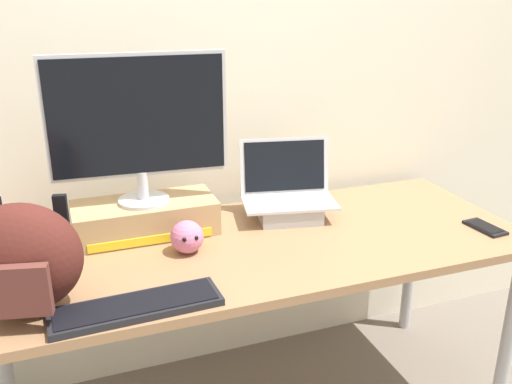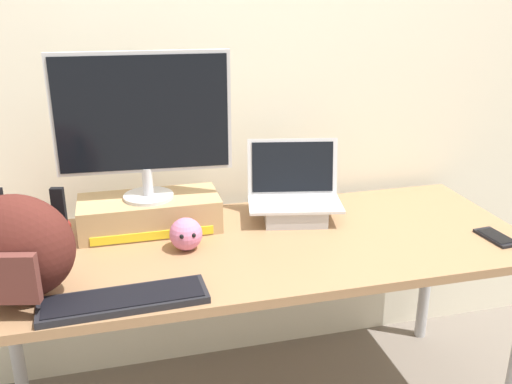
# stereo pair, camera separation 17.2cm
# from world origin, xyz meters

# --- Properties ---
(back_wall) EXTENTS (7.00, 0.10, 2.60)m
(back_wall) POSITION_xyz_m (0.00, 0.46, 1.30)
(back_wall) COLOR silver
(back_wall) RESTS_ON ground
(desk) EXTENTS (1.84, 0.73, 0.72)m
(desk) POSITION_xyz_m (0.00, 0.00, 0.65)
(desk) COLOR #99704C
(desk) RESTS_ON ground
(toner_box_yellow) EXTENTS (0.48, 0.22, 0.12)m
(toner_box_yellow) POSITION_xyz_m (-0.33, 0.20, 0.78)
(toner_box_yellow) COLOR tan
(toner_box_yellow) RESTS_ON desk
(desktop_monitor) EXTENTS (0.58, 0.17, 0.50)m
(desktop_monitor) POSITION_xyz_m (-0.33, 0.20, 1.11)
(desktop_monitor) COLOR silver
(desktop_monitor) RESTS_ON toner_box_yellow
(open_laptop) EXTENTS (0.37, 0.28, 0.28)m
(open_laptop) POSITION_xyz_m (0.19, 0.17, 0.78)
(open_laptop) COLOR #ADADB2
(open_laptop) RESTS_ON desk
(external_keyboard) EXTENTS (0.46, 0.15, 0.02)m
(external_keyboard) POSITION_xyz_m (-0.44, -0.28, 0.73)
(external_keyboard) COLOR black
(external_keyboard) RESTS_ON desk
(messenger_backpack) EXTENTS (0.35, 0.30, 0.30)m
(messenger_backpack) POSITION_xyz_m (-0.71, -0.18, 0.87)
(messenger_backpack) COLOR #4C1E19
(messenger_backpack) RESTS_ON desk
(coffee_mug) EXTENTS (0.12, 0.08, 0.10)m
(coffee_mug) POSITION_xyz_m (-0.67, 0.17, 0.77)
(coffee_mug) COLOR #B2332D
(coffee_mug) RESTS_ON desk
(cell_phone) EXTENTS (0.08, 0.15, 0.01)m
(cell_phone) POSITION_xyz_m (0.80, -0.18, 0.72)
(cell_phone) COLOR black
(cell_phone) RESTS_ON desk
(plush_toy) EXTENTS (0.11, 0.11, 0.11)m
(plush_toy) POSITION_xyz_m (-0.23, 0.01, 0.77)
(plush_toy) COLOR #CC7099
(plush_toy) RESTS_ON desk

